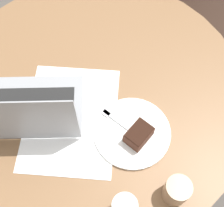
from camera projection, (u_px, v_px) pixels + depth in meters
The scene contains 9 objects.
ground_plane at pixel (100, 153), 1.73m from camera, with size 12.00×12.00×0.00m, color #4C4742.
dining_table at pixel (96, 107), 1.23m from camera, with size 1.08×1.08×0.71m.
chair at pixel (202, 2), 1.62m from camera, with size 0.51×0.51×0.91m.
paper_document at pixel (72, 118), 1.04m from camera, with size 0.49×0.44×0.00m.
plate at pixel (132, 132), 1.01m from camera, with size 0.25×0.25×0.01m.
cake_slice at pixel (139, 135), 0.97m from camera, with size 0.09×0.07×0.05m.
fork at pixel (119, 122), 1.02m from camera, with size 0.05×0.17×0.00m.
coffee_glass at pixel (177, 191), 0.88m from camera, with size 0.07×0.07×0.09m.
laptop at pixel (32, 110), 1.00m from camera, with size 0.36×0.39×0.26m.
Camera 1 is at (-0.45, -0.34, 1.66)m, focal length 50.00 mm.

